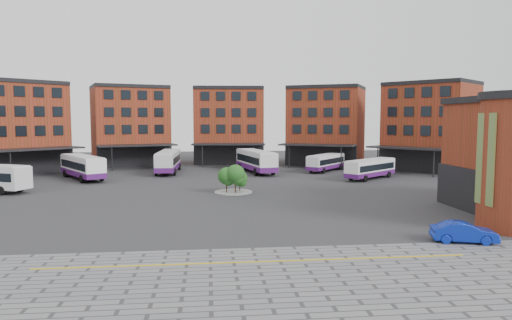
{
  "coord_description": "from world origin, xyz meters",
  "views": [
    {
      "loc": [
        -0.84,
        -40.45,
        8.57
      ],
      "look_at": [
        4.4,
        9.53,
        4.0
      ],
      "focal_mm": 32.0,
      "sensor_mm": 36.0,
      "label": 1
    }
  ],
  "objects": [
    {
      "name": "bus_f",
      "position": [
        22.09,
        21.9,
        1.53
      ],
      "size": [
        9.22,
        8.12,
        2.82
      ],
      "rotation": [
        0.0,
        0.0,
        -0.89
      ],
      "color": "white",
      "rests_on": "ground"
    },
    {
      "name": "bus_b",
      "position": [
        -18.63,
        25.97,
        1.81
      ],
      "size": [
        8.64,
        11.5,
        3.34
      ],
      "rotation": [
        0.0,
        0.0,
        0.56
      ],
      "color": "white",
      "rests_on": "ground"
    },
    {
      "name": "ground",
      "position": [
        0.0,
        0.0,
        0.0
      ],
      "size": [
        160.0,
        160.0,
        0.0
      ],
      "primitive_type": "plane",
      "color": "#28282B",
      "rests_on": "ground"
    },
    {
      "name": "tree_island",
      "position": [
        2.07,
        11.53,
        1.78
      ],
      "size": [
        4.4,
        4.4,
        3.37
      ],
      "color": "gray",
      "rests_on": "ground"
    },
    {
      "name": "yellow_line",
      "position": [
        2.0,
        -14.0,
        0.03
      ],
      "size": [
        26.0,
        0.15,
        0.02
      ],
      "primitive_type": "cube",
      "color": "gold",
      "rests_on": "paving_zone"
    },
    {
      "name": "bus_c",
      "position": [
        -7.19,
        32.65,
        1.86
      ],
      "size": [
        3.37,
        12.24,
        3.43
      ],
      "rotation": [
        0.0,
        0.0,
        -0.03
      ],
      "color": "silver",
      "rests_on": "ground"
    },
    {
      "name": "main_building",
      "position": [
        -4.77,
        38.25,
        7.23
      ],
      "size": [
        94.14,
        42.48,
        14.6
      ],
      "color": "maroon",
      "rests_on": "ground"
    },
    {
      "name": "bus_d",
      "position": [
        6.67,
        31.36,
        1.9
      ],
      "size": [
        5.53,
        12.8,
        3.52
      ],
      "rotation": [
        0.0,
        0.0,
        0.22
      ],
      "color": "silver",
      "rests_on": "ground"
    },
    {
      "name": "blue_car",
      "position": [
        16.74,
        -11.13,
        0.72
      ],
      "size": [
        4.6,
        2.59,
        1.44
      ],
      "primitive_type": "imported",
      "rotation": [
        0.0,
        0.0,
        1.31
      ],
      "color": "#0B229A",
      "rests_on": "ground"
    },
    {
      "name": "bus_e",
      "position": [
        18.25,
        31.94,
        1.5
      ],
      "size": [
        8.09,
        8.99,
        2.77
      ],
      "rotation": [
        0.0,
        0.0,
        -0.7
      ],
      "color": "white",
      "rests_on": "ground"
    }
  ]
}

